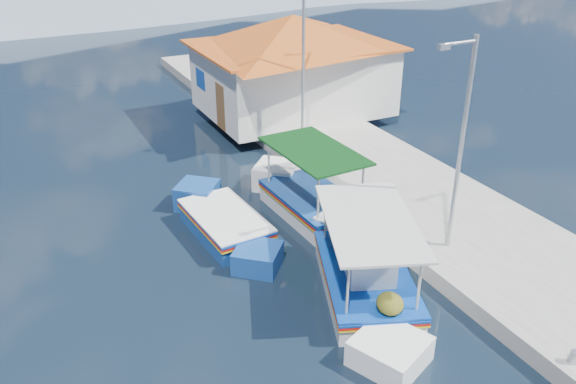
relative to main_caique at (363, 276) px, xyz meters
name	(u,v)px	position (x,y,z in m)	size (l,w,h in m)	color
ground	(348,349)	(-1.57, -1.77, -0.48)	(160.00, 160.00, 0.00)	black
quay	(400,189)	(4.33, 4.23, -0.23)	(5.00, 44.00, 0.50)	#AFADA4
bollards	(363,200)	(2.23, 3.48, 0.17)	(0.20, 17.20, 0.30)	#A5A8AD
main_caique	(363,276)	(0.00, 0.00, 0.00)	(3.95, 7.01, 2.48)	white
caique_green_canopy	(312,203)	(0.88, 4.47, -0.09)	(2.30, 6.98, 2.61)	white
caique_blue_hull	(225,225)	(-2.19, 4.53, -0.18)	(2.08, 6.13, 1.09)	navy
harbor_building	(293,62)	(4.63, 13.23, 2.30)	(10.49, 10.49, 4.40)	white
lamp_post_near	(460,137)	(2.94, 0.23, 3.37)	(1.21, 0.14, 6.00)	#A5A8AD
lamp_post_far	(301,62)	(2.94, 9.23, 3.37)	(1.21, 0.14, 6.00)	#A5A8AD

